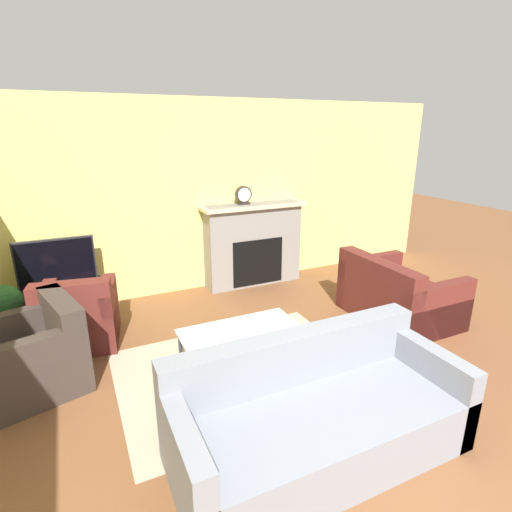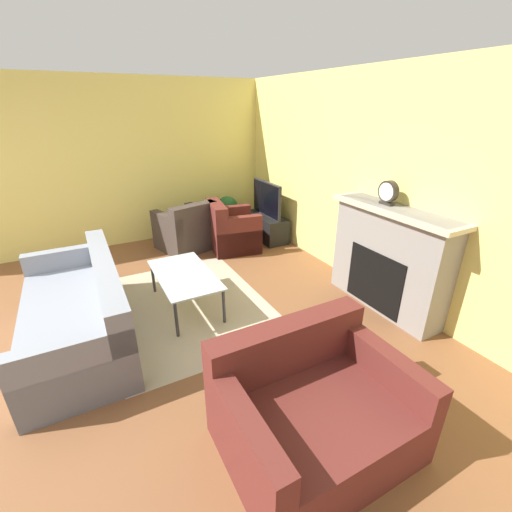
% 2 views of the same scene
% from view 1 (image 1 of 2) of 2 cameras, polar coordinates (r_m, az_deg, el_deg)
% --- Properties ---
extents(wall_back, '(8.49, 0.06, 2.70)m').
position_cam_1_polar(wall_back, '(5.76, -9.56, 8.12)').
color(wall_back, '#EADB72').
rests_on(wall_back, ground_plane).
extents(area_rug, '(2.35, 1.82, 0.00)m').
position_cam_1_polar(area_rug, '(4.12, -2.02, -16.07)').
color(area_rug, '#B7A88E').
rests_on(area_rug, ground_plane).
extents(fireplace, '(1.58, 0.41, 1.24)m').
position_cam_1_polar(fireplace, '(6.03, -0.42, 1.92)').
color(fireplace, gray).
rests_on(fireplace, ground_plane).
extents(tv_stand, '(0.95, 0.41, 0.44)m').
position_cam_1_polar(tv_stand, '(5.57, -25.89, -5.97)').
color(tv_stand, black).
rests_on(tv_stand, ground_plane).
extents(tv, '(0.89, 0.06, 0.60)m').
position_cam_1_polar(tv, '(5.39, -26.63, -0.89)').
color(tv, '#232328').
rests_on(tv, tv_stand).
extents(couch_sectional, '(2.14, 0.93, 0.82)m').
position_cam_1_polar(couch_sectional, '(3.17, 8.59, -21.75)').
color(couch_sectional, gray).
rests_on(couch_sectional, ground_plane).
extents(couch_loveseat, '(0.99, 1.28, 0.82)m').
position_cam_1_polar(couch_loveseat, '(5.29, 19.50, -5.56)').
color(couch_loveseat, '#5B231E').
rests_on(couch_loveseat, ground_plane).
extents(armchair_by_window, '(0.98, 1.00, 0.82)m').
position_cam_1_polar(armchair_by_window, '(4.25, -28.81, -12.58)').
color(armchair_by_window, '#3D332D').
rests_on(armchair_by_window, ground_plane).
extents(armchair_accent, '(0.89, 0.88, 0.82)m').
position_cam_1_polar(armchair_accent, '(4.82, -23.95, -8.23)').
color(armchair_accent, '#5B231E').
rests_on(armchair_accent, ground_plane).
extents(coffee_table, '(1.15, 0.62, 0.44)m').
position_cam_1_polar(coffee_table, '(3.91, -2.08, -11.20)').
color(coffee_table, '#333338').
rests_on(coffee_table, ground_plane).
extents(potted_plant, '(0.40, 0.40, 0.73)m').
position_cam_1_polar(potted_plant, '(5.03, -32.30, -6.41)').
color(potted_plant, beige).
rests_on(potted_plant, ground_plane).
extents(mantel_clock, '(0.24, 0.07, 0.27)m').
position_cam_1_polar(mantel_clock, '(5.81, -1.81, 8.70)').
color(mantel_clock, '#28231E').
rests_on(mantel_clock, fireplace).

